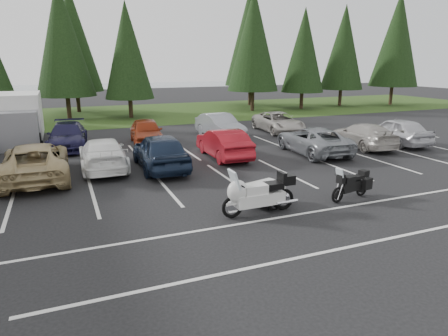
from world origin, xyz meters
TOP-DOWN VIEW (x-y plane):
  - ground at (0.00, 0.00)m, footprint 120.00×120.00m
  - grass_strip at (0.00, 24.00)m, footprint 80.00×16.00m
  - lake_water at (4.00, 55.00)m, footprint 70.00×50.00m
  - box_truck at (-8.00, 12.50)m, footprint 2.40×5.60m
  - stall_markings at (0.00, 2.00)m, footprint 32.00×16.00m
  - conifer_4 at (-5.00, 22.90)m, footprint 4.80×4.80m
  - conifer_5 at (0.00, 21.60)m, footprint 4.14×4.14m
  - conifer_6 at (12.00, 22.10)m, footprint 4.93×4.93m
  - conifer_7 at (17.50, 21.80)m, footprint 4.27×4.27m
  - conifer_8 at (23.00, 22.60)m, footprint 4.53×4.53m
  - conifer_9 at (29.00, 21.30)m, footprint 5.19×5.19m
  - conifer_back_b at (-4.00, 27.50)m, footprint 4.97×4.97m
  - conifer_back_c at (14.00, 26.80)m, footprint 5.50×5.50m
  - car_near_2 at (-6.86, 4.01)m, footprint 2.54×5.50m
  - car_near_3 at (-4.11, 4.62)m, footprint 2.13×4.93m
  - car_near_4 at (-1.70, 3.71)m, footprint 2.06×4.89m
  - car_near_5 at (1.79, 4.68)m, footprint 1.65×4.49m
  - car_near_6 at (6.55, 3.79)m, footprint 2.64×5.17m
  - car_near_7 at (10.09, 4.05)m, footprint 2.35×4.86m
  - car_near_8 at (12.54, 4.01)m, footprint 2.23×4.71m
  - car_far_1 at (-5.46, 10.04)m, footprint 2.47×5.07m
  - car_far_2 at (-1.11, 9.61)m, footprint 2.17×4.49m
  - car_far_3 at (3.63, 9.78)m, footprint 1.93×4.71m
  - car_far_4 at (8.19, 10.32)m, footprint 2.52×4.98m
  - touring_motorcycle at (-0.11, -2.95)m, footprint 2.84×0.90m
  - cargo_trailer at (0.40, -2.38)m, footprint 1.96×1.42m
  - adventure_motorcycle at (3.51, -2.93)m, footprint 2.16×1.12m

SIDE VIEW (x-z plane):
  - ground at x=0.00m, z-range 0.00..0.00m
  - lake_water at x=4.00m, z-range -0.01..0.01m
  - stall_markings at x=0.00m, z-range 0.00..0.01m
  - grass_strip at x=0.00m, z-range 0.00..0.01m
  - cargo_trailer at x=0.40m, z-range 0.00..0.81m
  - adventure_motorcycle at x=3.51m, z-range 0.00..1.25m
  - car_far_4 at x=8.19m, z-range 0.00..1.35m
  - car_near_7 at x=10.09m, z-range 0.00..1.36m
  - car_near_6 at x=6.55m, z-range 0.00..1.40m
  - car_near_3 at x=-4.11m, z-range 0.00..1.41m
  - car_far_1 at x=-5.46m, z-range 0.00..1.42m
  - car_near_5 at x=1.79m, z-range 0.00..1.47m
  - car_far_2 at x=-1.11m, z-range 0.00..1.48m
  - car_far_3 at x=3.63m, z-range 0.00..1.52m
  - car_near_2 at x=-6.86m, z-range 0.00..1.53m
  - car_near_8 at x=12.54m, z-range 0.00..1.56m
  - touring_motorcycle at x=-0.11m, z-range 0.00..1.57m
  - car_near_4 at x=-1.70m, z-range 0.00..1.65m
  - box_truck at x=-8.00m, z-range 0.00..2.90m
  - conifer_5 at x=0.00m, z-range 0.81..10.45m
  - conifer_7 at x=17.50m, z-range 0.84..10.78m
  - conifer_8 at x=23.00m, z-range 0.89..11.45m
  - conifer_4 at x=-5.00m, z-range 0.95..12.12m
  - conifer_6 at x=12.00m, z-range 0.97..12.45m
  - conifer_back_b at x=-4.00m, z-range 0.98..12.56m
  - conifer_9 at x=29.00m, z-range 1.02..13.12m
  - conifer_back_c at x=14.00m, z-range 1.09..13.90m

